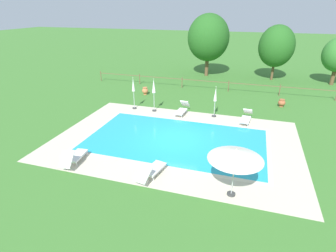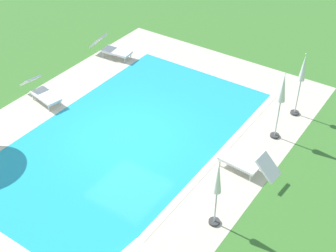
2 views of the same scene
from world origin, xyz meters
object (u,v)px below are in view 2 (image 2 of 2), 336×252
at_px(patio_umbrella_closed_row_mid_west, 217,185).
at_px(patio_umbrella_closed_row_centre, 282,94).
at_px(sun_lounger_north_mid, 41,92).
at_px(sun_lounger_north_near_steps, 248,163).
at_px(patio_umbrella_closed_row_west, 302,75).
at_px(sun_lounger_north_end, 111,48).

bearing_deg(patio_umbrella_closed_row_mid_west, patio_umbrella_closed_row_centre, -177.13).
xyz_separation_m(sun_lounger_north_mid, patio_umbrella_closed_row_centre, (-2.89, 8.29, 1.38)).
height_order(sun_lounger_north_near_steps, patio_umbrella_closed_row_centre, patio_umbrella_closed_row_centre).
relative_size(patio_umbrella_closed_row_west, patio_umbrella_closed_row_mid_west, 1.10).
relative_size(sun_lounger_north_end, patio_umbrella_closed_row_west, 0.80).
distance_m(sun_lounger_north_near_steps, patio_umbrella_closed_row_west, 4.09).
distance_m(sun_lounger_north_mid, sun_lounger_north_end, 4.18).
height_order(sun_lounger_north_mid, patio_umbrella_closed_row_centre, patio_umbrella_closed_row_centre).
bearing_deg(sun_lounger_north_near_steps, sun_lounger_north_mid, -85.28).
height_order(sun_lounger_north_near_steps, patio_umbrella_closed_row_west, patio_umbrella_closed_row_west).
relative_size(sun_lounger_north_near_steps, sun_lounger_north_end, 0.99).
relative_size(sun_lounger_north_near_steps, patio_umbrella_closed_row_mid_west, 0.87).
bearing_deg(sun_lounger_north_end, patio_umbrella_closed_row_mid_west, 55.66).
bearing_deg(patio_umbrella_closed_row_west, patio_umbrella_closed_row_mid_west, 1.73).
xyz_separation_m(sun_lounger_north_mid, patio_umbrella_closed_row_west, (-4.57, 8.33, 1.28)).
distance_m(sun_lounger_north_mid, patio_umbrella_closed_row_centre, 8.89).
distance_m(sun_lounger_north_end, patio_umbrella_closed_row_west, 8.48).
distance_m(sun_lounger_north_near_steps, patio_umbrella_closed_row_mid_west, 2.60).
bearing_deg(patio_umbrella_closed_row_west, sun_lounger_north_end, -87.33).
height_order(sun_lounger_north_end, patio_umbrella_closed_row_mid_west, patio_umbrella_closed_row_mid_west).
relative_size(sun_lounger_north_end, patio_umbrella_closed_row_centre, 0.78).
relative_size(patio_umbrella_closed_row_mid_west, patio_umbrella_closed_row_centre, 0.90).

